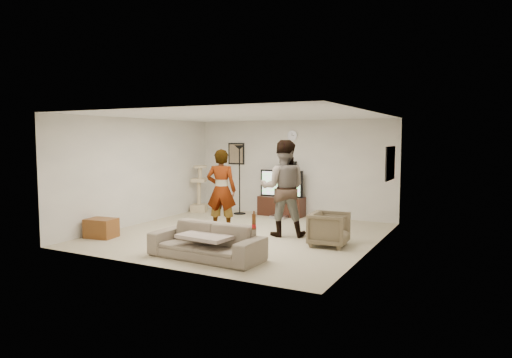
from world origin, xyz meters
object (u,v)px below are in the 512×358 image
at_px(tv_stand, 281,206).
at_px(person_right, 283,188).
at_px(sofa, 206,241).
at_px(beer_bottle, 254,222).
at_px(person_left, 221,190).
at_px(cat_tree, 199,188).
at_px(tv, 282,183).
at_px(side_table, 101,228).
at_px(floor_lamp, 240,180).
at_px(armchair, 329,229).

distance_m(tv_stand, person_right, 2.55).
height_order(sofa, beer_bottle, beer_bottle).
bearing_deg(person_left, cat_tree, -62.52).
bearing_deg(person_right, tv_stand, -87.09).
distance_m(tv_stand, sofa, 4.49).
xyz_separation_m(tv, person_right, (1.04, -2.21, 0.15)).
distance_m(person_left, side_table, 2.60).
relative_size(floor_lamp, cat_tree, 1.42).
height_order(tv_stand, armchair, armchair).
height_order(beer_bottle, side_table, beer_bottle).
height_order(floor_lamp, person_left, floor_lamp).
distance_m(tv, person_right, 2.44).
bearing_deg(sofa, tv_stand, 100.03).
distance_m(cat_tree, armchair, 5.00).
relative_size(tv, beer_bottle, 4.71).
distance_m(tv, person_left, 2.42).
xyz_separation_m(tv, person_left, (-0.36, -2.39, 0.05)).
xyz_separation_m(cat_tree, beer_bottle, (3.83, -3.99, 0.06)).
xyz_separation_m(person_left, armchair, (2.54, -0.25, -0.58)).
distance_m(tv_stand, floor_lamp, 1.32).
bearing_deg(beer_bottle, tv_stand, 108.97).
xyz_separation_m(person_right, side_table, (-3.23, -1.89, -0.80)).
xyz_separation_m(cat_tree, sofa, (2.92, -3.99, -0.36)).
xyz_separation_m(person_left, person_right, (1.40, 0.18, 0.10)).
height_order(floor_lamp, side_table, floor_lamp).
relative_size(tv, armchair, 1.67).
bearing_deg(beer_bottle, side_table, 174.70).
bearing_deg(armchair, cat_tree, 59.57).
xyz_separation_m(person_right, armchair, (1.15, -0.43, -0.68)).
bearing_deg(armchair, side_table, 104.05).
height_order(person_left, side_table, person_left).
bearing_deg(side_table, beer_bottle, -5.30).
height_order(tv_stand, person_right, person_right).
relative_size(tv, sofa, 0.59).
distance_m(person_left, armchair, 2.62).
height_order(tv_stand, side_table, tv_stand).
bearing_deg(person_right, cat_tree, -49.98).
distance_m(cat_tree, side_table, 3.68).
height_order(person_right, sofa, person_right).
distance_m(floor_lamp, beer_bottle, 4.94).
bearing_deg(cat_tree, beer_bottle, -46.21).
bearing_deg(person_left, tv_stand, -116.09).
bearing_deg(tv_stand, armchair, -50.40).
xyz_separation_m(floor_lamp, person_left, (0.75, -2.12, -0.02)).
bearing_deg(floor_lamp, person_left, -70.56).
xyz_separation_m(cat_tree, side_table, (0.11, -3.65, -0.45)).
distance_m(person_left, sofa, 2.35).
relative_size(beer_bottle, side_table, 0.43).
xyz_separation_m(floor_lamp, person_right, (2.14, -1.94, 0.08)).
bearing_deg(beer_bottle, cat_tree, 133.79).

